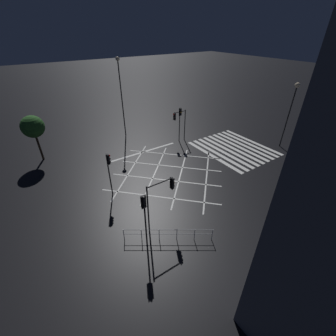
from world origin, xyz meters
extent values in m
plane|color=black|center=(0.00, 0.00, 0.00)|extent=(200.00, 200.00, 0.00)
cube|color=silver|center=(0.00, -6.50, 0.00)|extent=(9.16, 0.50, 0.01)
cube|color=silver|center=(0.00, -7.40, 0.00)|extent=(9.16, 0.50, 0.01)
cube|color=silver|center=(0.00, -8.30, 0.00)|extent=(9.16, 0.50, 0.01)
cube|color=silver|center=(0.00, -9.20, 0.00)|extent=(9.16, 0.50, 0.01)
cube|color=silver|center=(0.00, -10.10, 0.00)|extent=(9.16, 0.50, 0.01)
cube|color=silver|center=(0.00, -11.00, 0.00)|extent=(9.16, 0.50, 0.01)
cube|color=silver|center=(0.00, -11.90, 0.00)|extent=(9.16, 0.50, 0.01)
cube|color=silver|center=(0.00, -12.80, 0.00)|extent=(9.16, 0.50, 0.01)
cube|color=silver|center=(0.00, -13.70, 0.00)|extent=(9.16, 0.50, 0.01)
cube|color=silver|center=(2.88, -2.88, 0.00)|extent=(8.02, 8.02, 0.01)
cube|color=silver|center=(-2.88, -2.88, 0.00)|extent=(8.02, 8.02, 0.01)
cube|color=silver|center=(0.96, -0.96, 0.00)|extent=(8.02, 8.02, 0.01)
cube|color=silver|center=(-0.96, -0.96, 0.00)|extent=(8.02, 8.02, 0.01)
cube|color=silver|center=(-0.96, 0.96, 0.00)|extent=(8.02, 8.02, 0.01)
cube|color=silver|center=(0.96, 0.96, 0.00)|extent=(8.02, 8.02, 0.01)
cube|color=silver|center=(-2.88, 2.88, 0.00)|extent=(8.02, 8.02, 0.01)
cube|color=silver|center=(2.88, 2.88, 0.00)|extent=(8.02, 8.02, 0.01)
cube|color=silver|center=(5.59, 0.00, 0.00)|extent=(0.30, 9.16, 0.01)
cylinder|color=black|center=(-0.10, 6.28, 2.10)|extent=(0.11, 0.11, 4.20)
cube|color=black|center=(-0.10, 6.14, 3.70)|extent=(0.28, 0.16, 0.90)
sphere|color=red|center=(-0.10, 6.03, 4.00)|extent=(0.18, 0.18, 0.18)
sphere|color=black|center=(-0.10, 6.03, 3.70)|extent=(0.18, 0.18, 0.18)
sphere|color=black|center=(-0.10, 6.03, 3.40)|extent=(0.18, 0.18, 0.18)
cube|color=black|center=(-0.10, 6.23, 3.70)|extent=(0.36, 0.02, 0.98)
cylinder|color=black|center=(5.67, -5.61, 2.29)|extent=(0.11, 0.11, 4.57)
cube|color=black|center=(5.53, -5.61, 4.07)|extent=(0.16, 0.28, 0.90)
sphere|color=black|center=(5.42, -5.61, 4.37)|extent=(0.18, 0.18, 0.18)
sphere|color=orange|center=(5.42, -5.61, 4.07)|extent=(0.18, 0.18, 0.18)
sphere|color=black|center=(5.42, -5.61, 3.77)|extent=(0.18, 0.18, 0.18)
cube|color=black|center=(5.62, -5.61, 4.07)|extent=(0.02, 0.36, 0.98)
cylinder|color=black|center=(-5.85, 5.64, 2.12)|extent=(0.11, 0.11, 4.23)
cylinder|color=black|center=(-5.85, 4.60, 4.08)|extent=(0.09, 2.09, 0.09)
cube|color=black|center=(-5.85, 3.56, 3.63)|extent=(0.28, 0.16, 0.90)
sphere|color=black|center=(-5.85, 3.45, 3.93)|extent=(0.18, 0.18, 0.18)
sphere|color=orange|center=(-5.85, 3.45, 3.63)|extent=(0.18, 0.18, 0.18)
sphere|color=black|center=(-5.85, 3.45, 3.33)|extent=(0.18, 0.18, 0.18)
cube|color=black|center=(-5.85, 3.65, 3.63)|extent=(0.36, 0.02, 0.98)
cylinder|color=black|center=(-6.74, 6.35, 2.14)|extent=(0.11, 0.11, 4.27)
cube|color=black|center=(-6.61, 6.35, 3.77)|extent=(0.16, 0.28, 0.90)
sphere|color=red|center=(-6.50, 6.35, 4.07)|extent=(0.18, 0.18, 0.18)
sphere|color=black|center=(-6.50, 6.35, 3.77)|extent=(0.18, 0.18, 0.18)
sphere|color=black|center=(-6.50, 6.35, 3.47)|extent=(0.18, 0.18, 0.18)
cube|color=black|center=(-6.70, 6.35, 3.77)|extent=(0.02, 0.36, 0.98)
cylinder|color=black|center=(5.67, -6.50, 2.10)|extent=(0.11, 0.11, 4.20)
cylinder|color=black|center=(5.67, -5.64, 4.05)|extent=(0.09, 1.72, 0.09)
cube|color=black|center=(5.67, -4.78, 3.60)|extent=(0.28, 0.16, 0.90)
sphere|color=red|center=(5.67, -4.67, 3.90)|extent=(0.18, 0.18, 0.18)
sphere|color=black|center=(5.67, -4.67, 3.60)|extent=(0.18, 0.18, 0.18)
sphere|color=black|center=(5.67, -4.67, 3.30)|extent=(0.18, 0.18, 0.18)
cube|color=black|center=(5.67, -4.87, 3.60)|extent=(0.36, 0.02, 0.98)
cylinder|color=black|center=(-2.86, -15.61, 3.73)|extent=(0.14, 0.14, 7.46)
sphere|color=#F9E0B2|center=(-2.86, -15.61, 7.62)|extent=(0.55, 0.55, 0.55)
cylinder|color=black|center=(11.46, -0.41, 4.88)|extent=(0.14, 0.14, 9.77)
sphere|color=#F9E0B2|center=(11.46, -0.41, 9.92)|extent=(0.49, 0.49, 0.49)
cylinder|color=#38281C|center=(10.54, 10.52, 1.57)|extent=(0.23, 0.23, 3.15)
sphere|color=#285B23|center=(10.54, 10.52, 4.05)|extent=(2.41, 2.41, 2.41)
cylinder|color=#9EA0A5|center=(-5.57, 7.58, 0.53)|extent=(0.05, 0.05, 1.05)
cylinder|color=#9EA0A5|center=(-6.28, 6.52, 0.53)|extent=(0.05, 0.05, 1.05)
cylinder|color=#9EA0A5|center=(-6.99, 5.46, 0.53)|extent=(0.05, 0.05, 1.05)
cylinder|color=#9EA0A5|center=(-7.70, 4.41, 0.53)|extent=(0.05, 0.05, 1.05)
cylinder|color=#9EA0A5|center=(-8.41, 3.35, 0.53)|extent=(0.05, 0.05, 1.05)
cylinder|color=#9EA0A5|center=(-9.12, 2.30, 0.53)|extent=(0.05, 0.05, 1.05)
cylinder|color=#9EA0A5|center=(-7.35, 4.94, 1.01)|extent=(3.58, 5.30, 0.04)
cylinder|color=#9EA0A5|center=(-7.35, 4.94, 0.58)|extent=(3.58, 5.30, 0.04)
camera|label=1|loc=(-16.54, 11.11, 13.20)|focal=24.00mm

